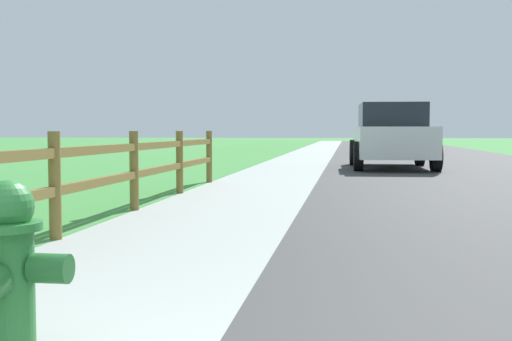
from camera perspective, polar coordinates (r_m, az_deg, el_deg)
ground_plane at (r=26.36m, az=6.88°, el=1.40°), size 120.00×120.00×0.00m
road_asphalt at (r=28.51m, az=14.03°, el=1.49°), size 7.00×66.00×0.01m
curb_concrete at (r=28.58m, az=0.95°, el=1.60°), size 6.00×66.00×0.01m
grass_verge at (r=28.81m, az=-2.02°, el=1.61°), size 5.00×66.00×0.00m
fire_hydrant at (r=2.88m, az=-21.24°, el=-8.43°), size 0.53×0.45×0.78m
rail_fence at (r=7.01m, az=-13.59°, el=0.08°), size 0.11×10.88×0.97m
parked_suv_white at (r=17.22m, az=11.90°, el=3.02°), size 2.17×4.47×1.69m
parked_car_silver at (r=28.11m, az=12.00°, el=3.01°), size 2.22×4.37×1.47m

